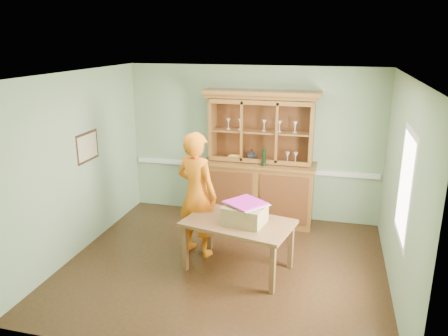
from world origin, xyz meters
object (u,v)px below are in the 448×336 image
(china_hutch, at_px, (259,177))
(cardboard_box, at_px, (245,215))
(person, at_px, (197,194))
(dining_table, at_px, (238,227))

(china_hutch, xyz_separation_m, cardboard_box, (0.12, -1.80, 0.04))
(china_hutch, xyz_separation_m, person, (-0.68, -1.42, 0.13))
(china_hutch, relative_size, cardboard_box, 4.31)
(dining_table, distance_m, cardboard_box, 0.23)
(china_hutch, relative_size, person, 1.23)
(cardboard_box, bearing_deg, china_hutch, 93.72)
(person, bearing_deg, cardboard_box, 176.21)
(china_hutch, bearing_deg, person, -115.64)
(china_hutch, distance_m, dining_table, 1.78)
(cardboard_box, bearing_deg, dining_table, 161.91)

